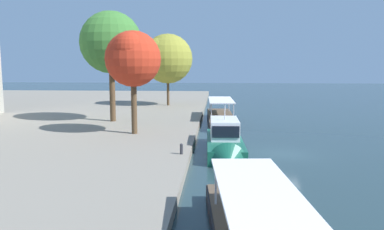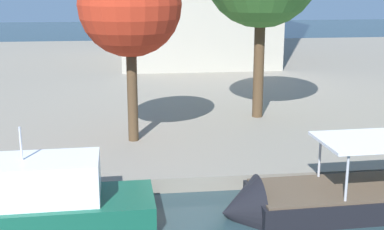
% 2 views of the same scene
% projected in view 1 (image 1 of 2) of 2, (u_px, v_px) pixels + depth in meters
% --- Properties ---
extents(ground_plane, '(220.00, 220.00, 0.00)m').
position_uv_depth(ground_plane, '(284.00, 154.00, 30.83)').
color(ground_plane, '#23383D').
extents(motor_yacht_1, '(10.67, 3.09, 4.77)m').
position_uv_depth(motor_yacht_1, '(225.00, 144.00, 31.04)').
color(motor_yacht_1, '#14513D').
rests_on(motor_yacht_1, ground_plane).
extents(tour_boat_2, '(14.90, 3.59, 3.99)m').
position_uv_depth(tour_boat_2, '(221.00, 121.00, 45.73)').
color(tour_boat_2, black).
rests_on(tour_boat_2, ground_plane).
extents(mooring_bollard_0, '(0.24, 0.24, 0.80)m').
position_uv_depth(mooring_bollard_0, '(181.00, 148.00, 28.02)').
color(mooring_bollard_0, '#2D2D33').
rests_on(mooring_bollard_0, dock_promenade).
extents(tree_0, '(5.12, 5.12, 9.47)m').
position_uv_depth(tree_0, '(133.00, 57.00, 35.16)').
color(tree_0, '#4C3823').
rests_on(tree_0, dock_promenade).
extents(tree_1, '(6.86, 6.86, 12.23)m').
position_uv_depth(tree_1, '(111.00, 44.00, 43.00)').
color(tree_1, '#4C3823').
rests_on(tree_1, dock_promenade).
extents(tree_2, '(7.58, 7.58, 10.97)m').
position_uv_depth(tree_2, '(167.00, 58.00, 59.43)').
color(tree_2, '#4C3823').
rests_on(tree_2, dock_promenade).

